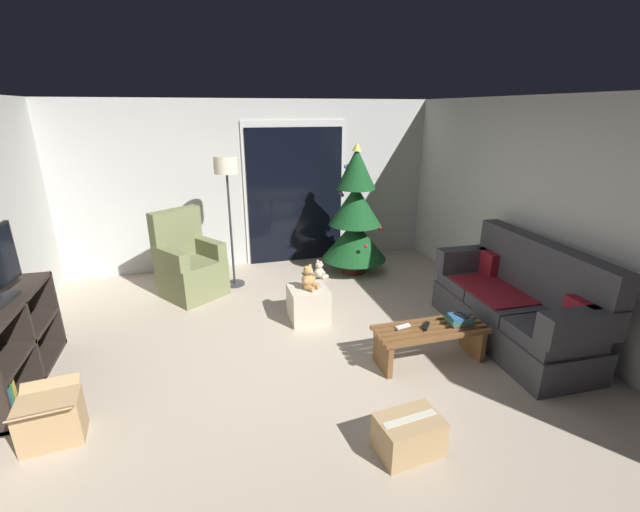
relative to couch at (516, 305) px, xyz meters
The scene contains 20 objects.
ground_plane 2.36m from the couch, behind, with size 7.00×7.00×0.00m, color #B2A38E.
wall_back 4.04m from the couch, 125.98° to the left, with size 5.72×0.12×2.50m, color beige.
wall_right 1.02m from the couch, 13.69° to the left, with size 0.12×6.00×2.50m, color beige.
patio_door_frame 3.61m from the couch, 118.27° to the left, with size 1.60×0.02×2.20m, color silver.
patio_door_glass 3.59m from the couch, 118.41° to the left, with size 1.50×0.02×2.10m, color black.
couch is the anchor object (origin of this frame).
coffee_table 1.10m from the couch, behind, with size 1.10×0.40×0.37m.
remote_black 1.13m from the couch, behind, with size 0.04×0.16×0.02m, color black.
remote_white 1.34m from the couch, behind, with size 0.04×0.16×0.02m, color silver.
book_stack 0.79m from the couch, 169.82° to the right, with size 0.24×0.21×0.09m.
cell_phone 0.79m from the couch, 168.74° to the right, with size 0.07×0.14×0.01m, color black.
christmas_tree 2.57m from the couch, 112.35° to the left, with size 0.96×0.96×1.92m.
armchair 3.97m from the couch, 147.24° to the left, with size 0.95×0.95×1.13m.
floor_lamp 3.77m from the couch, 139.91° to the left, with size 0.32×0.32×1.78m.
media_shelf 4.87m from the couch, behind, with size 0.40×1.40×0.81m.
ottoman 2.26m from the couch, 152.77° to the left, with size 0.44×0.44×0.40m, color beige.
teddy_bear_honey 2.25m from the couch, 152.88° to the left, with size 0.21×0.22×0.29m.
teddy_bear_cream_by_tree 2.70m from the couch, 124.87° to the left, with size 0.21×0.21×0.29m.
cardboard_box_taped_mid_floor 2.15m from the couch, 147.87° to the right, with size 0.49×0.36×0.29m.
cardboard_box_open_near_shelf 4.32m from the couch, behind, with size 0.45×0.49×0.41m.
Camera 1 is at (-0.76, -3.42, 2.35)m, focal length 23.57 mm.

